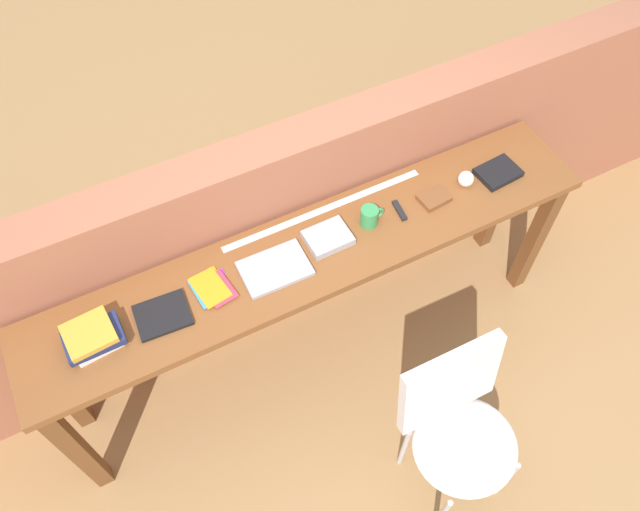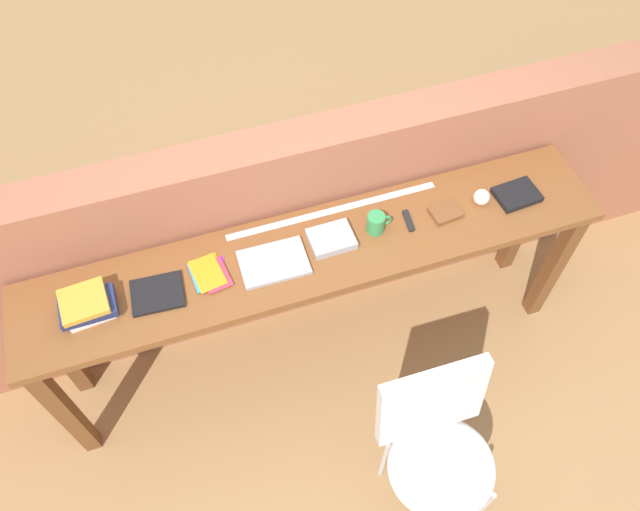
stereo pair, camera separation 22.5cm
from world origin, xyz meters
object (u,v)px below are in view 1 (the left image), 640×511
mug (370,216)px  sports_ball_small (466,179)px  magazine_cycling (163,315)px  book_repair_rightmost (498,172)px  chair_white_moulded (459,425)px  multitool_folded (399,210)px  leather_journal_brown (434,198)px  book_open_centre (275,268)px  book_stack_leftmost (92,337)px  pamphlet_pile_colourful (212,288)px

mug → sports_ball_small: 0.49m
magazine_cycling → sports_ball_small: (1.43, 0.03, 0.03)m
mug → book_repair_rightmost: mug is taller
chair_white_moulded → multitool_folded: size_ratio=8.10×
chair_white_moulded → leather_journal_brown: bearing=66.9°
book_open_centre → book_stack_leftmost: bearing=-179.8°
book_stack_leftmost → book_open_centre: book_stack_leftmost is taller
pamphlet_pile_colourful → chair_white_moulded: bearing=-50.6°
book_open_centre → sports_ball_small: size_ratio=3.86×
multitool_folded → book_open_centre: bearing=-177.4°
book_open_centre → mug: 0.46m
magazine_cycling → leather_journal_brown: (1.25, 0.01, 0.00)m
book_open_centre → multitool_folded: book_open_centre is taller
book_open_centre → mug: (0.46, 0.03, 0.04)m
mug → leather_journal_brown: mug is taller
book_stack_leftmost → mug: mug is taller
sports_ball_small → book_repair_rightmost: size_ratio=0.38×
book_stack_leftmost → book_open_centre: 0.74m
chair_white_moulded → book_repair_rightmost: book_repair_rightmost is taller
multitool_folded → sports_ball_small: bearing=0.2°
chair_white_moulded → multitool_folded: multitool_folded is taller
sports_ball_small → book_stack_leftmost: bearing=-179.4°
multitool_folded → leather_journal_brown: size_ratio=0.85×
book_open_centre → mug: mug is taller
leather_journal_brown → book_open_centre: bearing=175.9°
magazine_cycling → book_repair_rightmost: (1.59, 0.00, 0.01)m
sports_ball_small → mug: bearing=179.4°
leather_journal_brown → book_repair_rightmost: size_ratio=0.70×
book_open_centre → sports_ball_small: sports_ball_small is taller
pamphlet_pile_colourful → multitool_folded: (0.87, -0.00, 0.00)m
chair_white_moulded → leather_journal_brown: 0.97m
magazine_cycling → chair_white_moulded: bearing=-38.0°
book_stack_leftmost → pamphlet_pile_colourful: bearing=2.4°
mug → leather_journal_brown: bearing=-3.2°
book_repair_rightmost → leather_journal_brown: bearing=174.4°
magazine_cycling → book_open_centre: size_ratio=0.74×
pamphlet_pile_colourful → leather_journal_brown: (1.04, -0.02, 0.00)m
magazine_cycling → pamphlet_pile_colourful: magazine_cycling is taller
leather_journal_brown → book_repair_rightmost: book_repair_rightmost is taller
chair_white_moulded → book_open_centre: 0.98m
pamphlet_pile_colourful → mug: mug is taller
book_open_centre → multitool_folded: size_ratio=2.51×
book_stack_leftmost → sports_ball_small: book_stack_leftmost is taller
book_stack_leftmost → leather_journal_brown: 1.52m
book_stack_leftmost → book_open_centre: (0.74, -0.01, -0.03)m
pamphlet_pile_colourful → mug: 0.72m
leather_journal_brown → book_stack_leftmost: bearing=174.9°
chair_white_moulded → pamphlet_pile_colourful: (-0.69, 0.84, 0.36)m
multitool_folded → book_repair_rightmost: book_repair_rightmost is taller
mug → leather_journal_brown: 0.32m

